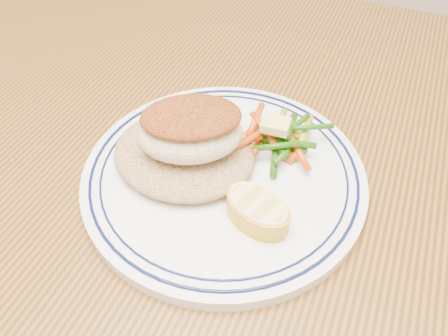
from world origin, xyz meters
TOP-DOWN VIEW (x-y plane):
  - dining_table at (0.00, 0.00)m, footprint 1.50×0.90m
  - plate at (-0.00, -0.03)m, footprint 0.30×0.30m
  - rice_pilaf at (-0.05, -0.03)m, footprint 0.15×0.13m
  - fish_fillet at (-0.03, -0.04)m, footprint 0.13×0.12m
  - vegetable_pile at (0.04, 0.02)m, footprint 0.11×0.11m
  - butter_pat at (0.04, 0.02)m, footprint 0.03×0.03m
  - lemon_wedge at (0.05, -0.08)m, footprint 0.08×0.08m

SIDE VIEW (x-z plane):
  - dining_table at x=0.00m, z-range 0.28..1.03m
  - plate at x=0.00m, z-range 0.75..0.77m
  - vegetable_pile at x=0.04m, z-range 0.76..0.79m
  - lemon_wedge at x=0.05m, z-range 0.77..0.79m
  - rice_pilaf at x=-0.05m, z-range 0.77..0.79m
  - butter_pat at x=0.04m, z-range 0.79..0.80m
  - fish_fillet at x=-0.03m, z-range 0.79..0.84m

